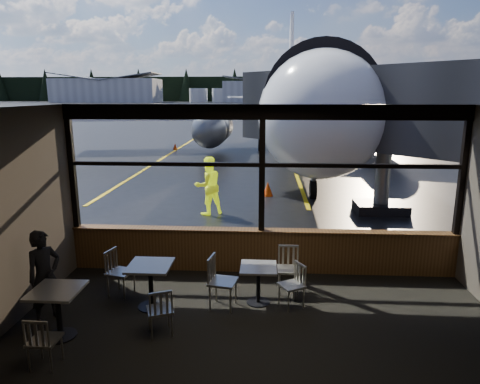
# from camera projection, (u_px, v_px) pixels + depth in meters

# --- Properties ---
(ground_plane) EXTENTS (520.00, 520.00, 0.00)m
(ground_plane) POSITION_uv_depth(u_px,v_px,m) (267.00, 107.00, 125.85)
(ground_plane) COLOR black
(ground_plane) RESTS_ON ground
(carpet_floor) EXTENTS (8.00, 6.00, 0.01)m
(carpet_floor) POSITION_uv_depth(u_px,v_px,m) (258.00, 354.00, 6.21)
(carpet_floor) COLOR black
(carpet_floor) RESTS_ON ground
(ceiling) EXTENTS (8.00, 6.00, 0.04)m
(ceiling) POSITION_uv_depth(u_px,v_px,m) (261.00, 110.00, 5.43)
(ceiling) COLOR #38332D
(ceiling) RESTS_ON ground
(window_sill) EXTENTS (8.00, 0.28, 0.90)m
(window_sill) POSITION_uv_depth(u_px,v_px,m) (261.00, 251.00, 9.03)
(window_sill) COLOR #503118
(window_sill) RESTS_ON ground
(window_header) EXTENTS (8.00, 0.18, 0.30)m
(window_header) POSITION_uv_depth(u_px,v_px,m) (263.00, 112.00, 8.38)
(window_header) COLOR black
(window_header) RESTS_ON ground
(mullion_left) EXTENTS (0.12, 0.12, 2.60)m
(mullion_left) POSITION_uv_depth(u_px,v_px,m) (72.00, 168.00, 8.88)
(mullion_left) COLOR black
(mullion_left) RESTS_ON ground
(mullion_centre) EXTENTS (0.12, 0.12, 2.60)m
(mullion_centre) POSITION_uv_depth(u_px,v_px,m) (262.00, 170.00, 8.64)
(mullion_centre) COLOR black
(mullion_centre) RESTS_ON ground
(mullion_right) EXTENTS (0.12, 0.12, 2.60)m
(mullion_right) POSITION_uv_depth(u_px,v_px,m) (463.00, 172.00, 8.40)
(mullion_right) COLOR black
(mullion_right) RESTS_ON ground
(window_transom) EXTENTS (8.00, 0.10, 0.08)m
(window_transom) POSITION_uv_depth(u_px,v_px,m) (262.00, 165.00, 8.62)
(window_transom) COLOR black
(window_transom) RESTS_ON ground
(airliner) EXTENTS (31.41, 37.42, 11.25)m
(airliner) POSITION_uv_depth(u_px,v_px,m) (299.00, 62.00, 26.25)
(airliner) COLOR white
(airliner) RESTS_ON ground_plane
(jet_bridge) EXTENTS (9.50, 11.61, 5.07)m
(jet_bridge) POSITION_uv_depth(u_px,v_px,m) (376.00, 131.00, 13.70)
(jet_bridge) COLOR #29292C
(jet_bridge) RESTS_ON ground_plane
(cafe_table_near) EXTENTS (0.64, 0.64, 0.71)m
(cafe_table_near) POSITION_uv_depth(u_px,v_px,m) (258.00, 285.00, 7.67)
(cafe_table_near) COLOR #9D9790
(cafe_table_near) RESTS_ON carpet_floor
(cafe_table_mid) EXTENTS (0.74, 0.74, 0.81)m
(cafe_table_mid) POSITION_uv_depth(u_px,v_px,m) (151.00, 286.00, 7.50)
(cafe_table_mid) COLOR #99958D
(cafe_table_mid) RESTS_ON carpet_floor
(cafe_table_left) EXTENTS (0.73, 0.73, 0.80)m
(cafe_table_left) POSITION_uv_depth(u_px,v_px,m) (59.00, 313.00, 6.57)
(cafe_table_left) COLOR #A09C93
(cafe_table_left) RESTS_ON carpet_floor
(chair_near_e) EXTENTS (0.60, 0.60, 0.80)m
(chair_near_e) POSITION_uv_depth(u_px,v_px,m) (292.00, 286.00, 7.52)
(chair_near_e) COLOR #B6B1A4
(chair_near_e) RESTS_ON carpet_floor
(chair_near_w) EXTENTS (0.61, 0.61, 0.96)m
(chair_near_w) POSITION_uv_depth(u_px,v_px,m) (223.00, 282.00, 7.48)
(chair_near_w) COLOR #B1AB9F
(chair_near_w) RESTS_ON carpet_floor
(chair_near_n) EXTENTS (0.48, 0.48, 0.88)m
(chair_near_n) POSITION_uv_depth(u_px,v_px,m) (289.00, 270.00, 8.10)
(chair_near_n) COLOR beige
(chair_near_n) RESTS_ON carpet_floor
(chair_mid_s) EXTENTS (0.57, 0.57, 0.80)m
(chair_mid_s) POSITION_uv_depth(u_px,v_px,m) (160.00, 310.00, 6.67)
(chair_mid_s) COLOR #ABA79A
(chair_mid_s) RESTS_ON carpet_floor
(chair_mid_w) EXTENTS (0.59, 0.59, 0.89)m
(chair_mid_w) POSITION_uv_depth(u_px,v_px,m) (121.00, 273.00, 7.97)
(chair_mid_w) COLOR #ABA69B
(chair_mid_w) RESTS_ON carpet_floor
(chair_left_s) EXTENTS (0.44, 0.44, 0.80)m
(chair_left_s) POSITION_uv_depth(u_px,v_px,m) (45.00, 340.00, 5.86)
(chair_left_s) COLOR #A9A598
(chair_left_s) RESTS_ON carpet_floor
(passenger) EXTENTS (0.62, 0.68, 1.56)m
(passenger) POSITION_uv_depth(u_px,v_px,m) (44.00, 276.00, 7.00)
(passenger) COLOR black
(passenger) RESTS_ON carpet_floor
(ground_crew) EXTENTS (1.11, 1.05, 1.82)m
(ground_crew) POSITION_uv_depth(u_px,v_px,m) (208.00, 186.00, 13.29)
(ground_crew) COLOR #BFF219
(ground_crew) RESTS_ON ground_plane
(cone_nose) EXTENTS (0.38, 0.38, 0.52)m
(cone_nose) POSITION_uv_depth(u_px,v_px,m) (268.00, 189.00, 15.81)
(cone_nose) COLOR #FD4C08
(cone_nose) RESTS_ON ground_plane
(cone_wing) EXTENTS (0.31, 0.31, 0.43)m
(cone_wing) POSITION_uv_depth(u_px,v_px,m) (175.00, 146.00, 28.97)
(cone_wing) COLOR #E36007
(cone_wing) RESTS_ON ground_plane
(hangar_left) EXTENTS (45.00, 18.00, 11.00)m
(hangar_left) POSITION_uv_depth(u_px,v_px,m) (107.00, 90.00, 187.19)
(hangar_left) COLOR silver
(hangar_left) RESTS_ON ground_plane
(hangar_mid) EXTENTS (38.00, 15.00, 10.00)m
(hangar_mid) POSITION_uv_depth(u_px,v_px,m) (267.00, 91.00, 187.95)
(hangar_mid) COLOR silver
(hangar_mid) RESTS_ON ground_plane
(hangar_right) EXTENTS (50.00, 20.00, 12.00)m
(hangar_right) POSITION_uv_depth(u_px,v_px,m) (412.00, 88.00, 177.29)
(hangar_right) COLOR silver
(hangar_right) RESTS_ON ground_plane
(fuel_tank_a) EXTENTS (8.00, 8.00, 6.00)m
(fuel_tank_a) POSITION_uv_depth(u_px,v_px,m) (198.00, 95.00, 187.29)
(fuel_tank_a) COLOR silver
(fuel_tank_a) RESTS_ON ground_plane
(fuel_tank_b) EXTENTS (8.00, 8.00, 6.00)m
(fuel_tank_b) POSITION_uv_depth(u_px,v_px,m) (221.00, 95.00, 186.68)
(fuel_tank_b) COLOR silver
(fuel_tank_b) RESTS_ON ground_plane
(fuel_tank_c) EXTENTS (8.00, 8.00, 6.00)m
(fuel_tank_c) POSITION_uv_depth(u_px,v_px,m) (244.00, 95.00, 186.08)
(fuel_tank_c) COLOR silver
(fuel_tank_c) RESTS_ON ground_plane
(treeline) EXTENTS (360.00, 3.00, 12.00)m
(treeline) POSITION_uv_depth(u_px,v_px,m) (267.00, 89.00, 212.04)
(treeline) COLOR black
(treeline) RESTS_ON ground_plane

